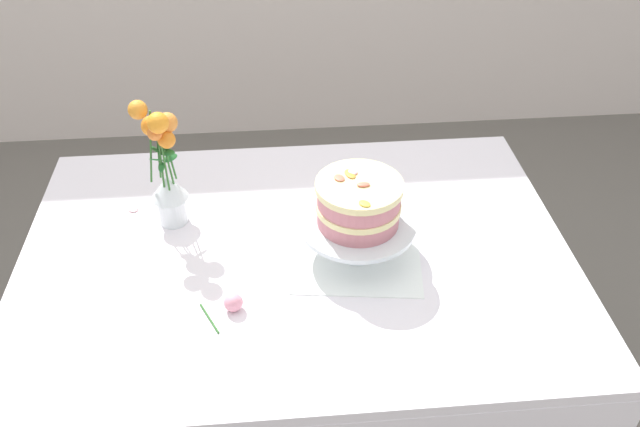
{
  "coord_description": "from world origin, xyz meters",
  "views": [
    {
      "loc": [
        -0.05,
        -1.28,
        1.85
      ],
      "look_at": [
        0.06,
        -0.01,
        0.86
      ],
      "focal_mm": 37.16,
      "sensor_mm": 36.0,
      "label": 1
    }
  ],
  "objects_px": {
    "dining_table": "(297,281)",
    "cake_stand": "(357,227)",
    "flower_vase": "(165,170)",
    "layer_cake": "(359,202)",
    "fallen_rose": "(233,303)"
  },
  "relations": [
    {
      "from": "dining_table",
      "to": "cake_stand",
      "type": "relative_size",
      "value": 4.83
    },
    {
      "from": "cake_stand",
      "to": "flower_vase",
      "type": "relative_size",
      "value": 0.81
    },
    {
      "from": "cake_stand",
      "to": "flower_vase",
      "type": "height_order",
      "value": "flower_vase"
    },
    {
      "from": "layer_cake",
      "to": "fallen_rose",
      "type": "bearing_deg",
      "value": -150.75
    },
    {
      "from": "layer_cake",
      "to": "fallen_rose",
      "type": "distance_m",
      "value": 0.38
    },
    {
      "from": "layer_cake",
      "to": "flower_vase",
      "type": "xyz_separation_m",
      "value": [
        -0.48,
        0.17,
        0.0
      ]
    },
    {
      "from": "dining_table",
      "to": "flower_vase",
      "type": "bearing_deg",
      "value": 152.07
    },
    {
      "from": "fallen_rose",
      "to": "flower_vase",
      "type": "bearing_deg",
      "value": 115.63
    },
    {
      "from": "cake_stand",
      "to": "fallen_rose",
      "type": "height_order",
      "value": "cake_stand"
    },
    {
      "from": "dining_table",
      "to": "fallen_rose",
      "type": "distance_m",
      "value": 0.26
    },
    {
      "from": "cake_stand",
      "to": "flower_vase",
      "type": "bearing_deg",
      "value": 160.06
    },
    {
      "from": "layer_cake",
      "to": "fallen_rose",
      "type": "relative_size",
      "value": 2.06
    },
    {
      "from": "dining_table",
      "to": "flower_vase",
      "type": "xyz_separation_m",
      "value": [
        -0.32,
        0.17,
        0.25
      ]
    },
    {
      "from": "dining_table",
      "to": "layer_cake",
      "type": "height_order",
      "value": "layer_cake"
    },
    {
      "from": "layer_cake",
      "to": "flower_vase",
      "type": "bearing_deg",
      "value": 160.06
    }
  ]
}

